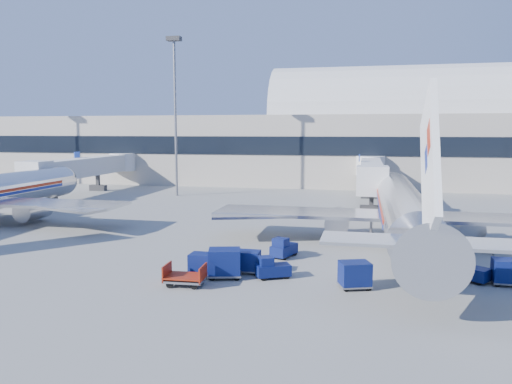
% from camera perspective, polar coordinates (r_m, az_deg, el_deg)
% --- Properties ---
extents(ground, '(260.00, 260.00, 0.00)m').
position_cam_1_polar(ground, '(39.85, 2.24, -6.70)').
color(ground, gray).
rests_on(ground, ground).
extents(terminal, '(170.00, 28.15, 21.00)m').
position_cam_1_polar(terminal, '(96.27, 0.14, 5.89)').
color(terminal, '#B2AA9E').
rests_on(terminal, ground).
extents(airliner_main, '(32.00, 37.26, 12.07)m').
position_cam_1_polar(airliner_main, '(43.23, 16.51, -1.94)').
color(airliner_main, silver).
rests_on(airliner_main, ground).
extents(jetbridge_near, '(4.40, 27.50, 6.25)m').
position_cam_1_polar(jetbridge_near, '(69.14, 13.02, 2.27)').
color(jetbridge_near, silver).
rests_on(jetbridge_near, ground).
extents(jetbridge_mid, '(4.40, 27.50, 6.25)m').
position_cam_1_polar(jetbridge_mid, '(80.47, -18.47, 2.74)').
color(jetbridge_mid, silver).
rests_on(jetbridge_mid, ground).
extents(mast_west, '(2.00, 1.20, 22.60)m').
position_cam_1_polar(mast_west, '(73.38, -9.24, 11.12)').
color(mast_west, slate).
rests_on(mast_west, ground).
extents(tug_lead, '(2.44, 1.95, 1.42)m').
position_cam_1_polar(tug_lead, '(32.51, 1.81, -8.69)').
color(tug_lead, '#0A144B').
rests_on(tug_lead, ground).
extents(tug_right, '(2.56, 2.30, 1.51)m').
position_cam_1_polar(tug_right, '(34.69, 23.12, -8.18)').
color(tug_right, '#0A144B').
rests_on(tug_right, ground).
extents(tug_left, '(1.92, 2.60, 1.52)m').
position_cam_1_polar(tug_left, '(37.69, 3.13, -6.42)').
color(tug_left, '#0A144B').
rests_on(tug_left, ground).
extents(cart_train_a, '(1.69, 1.30, 1.48)m').
position_cam_1_polar(cart_train_a, '(33.64, -0.94, -7.90)').
color(cart_train_a, '#0A144B').
rests_on(cart_train_a, ground).
extents(cart_train_b, '(2.47, 2.10, 1.88)m').
position_cam_1_polar(cart_train_b, '(32.52, -3.60, -8.05)').
color(cart_train_b, '#0A144B').
rests_on(cart_train_b, ground).
extents(cart_train_c, '(1.73, 1.33, 1.51)m').
position_cam_1_polar(cart_train_c, '(32.99, -6.11, -8.21)').
color(cart_train_c, '#0A144B').
rests_on(cart_train_c, ground).
extents(cart_solo_near, '(2.21, 1.95, 1.63)m').
position_cam_1_polar(cart_solo_near, '(30.96, 11.23, -9.21)').
color(cart_solo_near, '#0A144B').
rests_on(cart_solo_near, ground).
extents(cart_solo_far, '(1.85, 1.43, 1.61)m').
position_cam_1_polar(cart_solo_far, '(34.66, 26.83, -8.10)').
color(cart_solo_far, '#0A144B').
rests_on(cart_solo_far, ground).
extents(cart_open_red, '(2.49, 1.81, 0.65)m').
position_cam_1_polar(cart_open_red, '(31.32, -8.06, -9.73)').
color(cart_open_red, slate).
rests_on(cart_open_red, ground).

